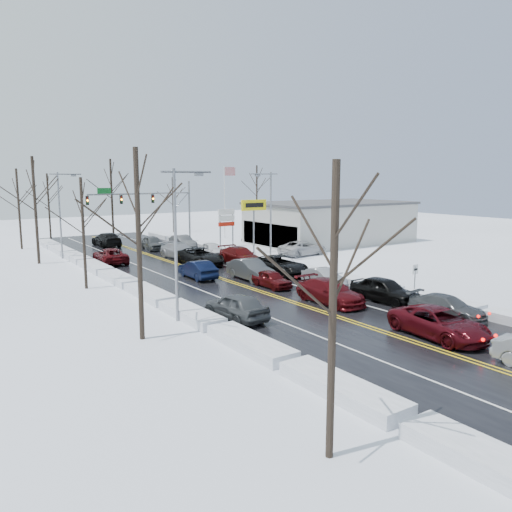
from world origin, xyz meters
TOP-DOWN VIEW (x-y plane):
  - ground at (0.00, 0.00)m, footprint 160.00×160.00m
  - road_surface at (0.00, 2.00)m, footprint 14.00×84.00m
  - snow_bank_left at (-7.60, 2.00)m, footprint 1.62×72.00m
  - snow_bank_right at (7.60, 2.00)m, footprint 1.62×72.00m
  - traffic_signal_mast at (3.45, 27.99)m, footprint 13.28×0.39m
  - tires_plus_sign at (10.50, 15.99)m, footprint 3.20×0.34m
  - used_vehicles_sign at (10.50, 22.00)m, footprint 2.20×0.22m
  - speed_limit_sign at (8.20, -8.00)m, footprint 0.55×0.09m
  - flagpole at (15.17, 30.00)m, footprint 1.87×1.20m
  - dealership_building at (23.98, 18.00)m, footprint 20.40×12.40m
  - streetlight_ne at (8.30, 10.00)m, footprint 3.20×0.25m
  - streetlight_sw at (-8.30, -4.00)m, footprint 3.20×0.25m
  - streetlight_nw at (-8.30, 24.00)m, footprint 3.20×0.25m
  - tree_left_a at (-11.00, -20.00)m, footprint 3.60×3.60m
  - tree_left_b at (-11.50, -6.00)m, footprint 4.00×4.00m
  - tree_left_c at (-10.50, 8.00)m, footprint 3.40×3.40m
  - tree_left_d at (-11.20, 22.00)m, footprint 4.20×4.20m
  - tree_left_e at (-10.80, 34.00)m, footprint 3.80×3.80m
  - tree_far_b at (-6.00, 41.00)m, footprint 3.60×3.60m
  - tree_far_c at (2.00, 39.00)m, footprint 4.40×4.40m
  - tree_far_d at (12.00, 40.50)m, footprint 3.40×3.40m
  - tree_far_e at (28.00, 41.00)m, footprint 4.20×4.20m
  - queued_car_2 at (1.75, -14.70)m, footprint 3.18×5.91m
  - queued_car_3 at (1.91, -5.99)m, footprint 2.37×5.61m
  - queued_car_4 at (1.55, 0.27)m, footprint 1.60×3.91m
  - queued_car_5 at (1.83, 3.59)m, footprint 1.84×5.19m
  - queued_car_6 at (1.72, 12.34)m, footprint 2.86×6.06m
  - queued_car_7 at (1.84, 17.12)m, footprint 2.90×5.77m
  - queued_car_8 at (1.91, 24.61)m, footprint 2.29×4.93m
  - queued_car_11 at (5.33, -12.68)m, footprint 2.43×4.95m
  - queued_car_12 at (5.29, -7.77)m, footprint 2.35×5.12m
  - queued_car_13 at (5.23, -1.70)m, footprint 1.71×4.30m
  - queued_car_14 at (5.16, 4.03)m, footprint 2.97×6.12m
  - queued_car_15 at (5.13, 10.39)m, footprint 2.48×5.83m
  - queued_car_16 at (5.11, 15.96)m, footprint 2.42×4.79m
  - queued_car_17 at (5.25, 23.44)m, footprint 1.86×4.92m
  - oncoming_car_0 at (-1.57, 6.64)m, footprint 1.74×4.70m
  - oncoming_car_1 at (-5.31, 18.09)m, footprint 2.99×5.76m
  - oncoming_car_2 at (-1.62, 30.68)m, footprint 2.44×5.89m
  - oncoming_car_3 at (-5.38, -5.63)m, footprint 2.24×4.90m
  - parked_car_0 at (13.89, 11.40)m, footprint 5.95×3.15m
  - parked_car_1 at (16.94, 15.59)m, footprint 2.54×5.05m
  - parked_car_2 at (14.88, 22.53)m, footprint 1.72×4.04m

SIDE VIEW (x-z plane):
  - ground at x=0.00m, z-range 0.00..0.00m
  - snow_bank_left at x=-7.60m, z-range -0.29..0.29m
  - snow_bank_right at x=7.60m, z-range -0.29..0.29m
  - queued_car_2 at x=1.75m, z-range -0.79..0.79m
  - queued_car_3 at x=1.91m, z-range -0.81..0.81m
  - queued_car_4 at x=1.55m, z-range -0.66..0.66m
  - queued_car_5 at x=1.83m, z-range -0.85..0.85m
  - queued_car_6 at x=1.72m, z-range -0.84..0.84m
  - queued_car_7 at x=1.84m, z-range -0.80..0.80m
  - queued_car_8 at x=1.91m, z-range -0.82..0.82m
  - queued_car_11 at x=5.33m, z-range -0.69..0.69m
  - queued_car_12 at x=5.29m, z-range -0.85..0.85m
  - queued_car_13 at x=5.23m, z-range -0.70..0.70m
  - queued_car_14 at x=5.16m, z-range -0.84..0.84m
  - queued_car_15 at x=5.13m, z-range -0.84..0.84m
  - queued_car_16 at x=5.11m, z-range -0.78..0.78m
  - queued_car_17 at x=5.25m, z-range -0.80..0.80m
  - oncoming_car_0 at x=-1.57m, z-range -0.77..0.77m
  - oncoming_car_1 at x=-5.31m, z-range -0.78..0.78m
  - oncoming_car_2 at x=-1.62m, z-range -0.85..0.85m
  - oncoming_car_3 at x=-5.38m, z-range -0.82..0.82m
  - parked_car_0 at x=13.89m, z-range -0.80..0.80m
  - parked_car_1 at x=16.94m, z-range -0.70..0.70m
  - parked_car_2 at x=14.88m, z-range -0.68..0.68m
  - road_surface at x=0.00m, z-range 0.00..0.01m
  - speed_limit_sign at x=8.20m, z-range 0.46..2.81m
  - dealership_building at x=23.98m, z-range 0.01..5.31m
  - used_vehicles_sign at x=10.50m, z-range 0.99..5.64m
  - tires_plus_sign at x=10.50m, z-range 1.99..7.99m
  - streetlight_ne at x=8.30m, z-range 0.81..9.81m
  - streetlight_sw at x=-8.30m, z-range 0.81..9.81m
  - streetlight_nw at x=-8.30m, z-range 0.81..9.81m
  - traffic_signal_mast at x=3.45m, z-range 1.48..9.48m
  - flagpole at x=15.17m, z-range 0.93..10.93m
  - tree_left_c at x=-10.50m, z-range 1.69..10.19m
  - tree_far_d at x=12.00m, z-range 1.69..10.19m
  - tree_left_a at x=-11.00m, z-range 1.79..10.79m
  - tree_far_b at x=-6.00m, z-range 1.79..10.79m
  - tree_left_e at x=-10.80m, z-range 1.89..11.39m
  - tree_left_b at x=-11.50m, z-range 1.99..11.99m
  - tree_left_d at x=-11.20m, z-range 2.08..12.58m
  - tree_far_e at x=28.00m, z-range 2.08..12.58m
  - tree_far_c at x=2.00m, z-range 2.18..13.18m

